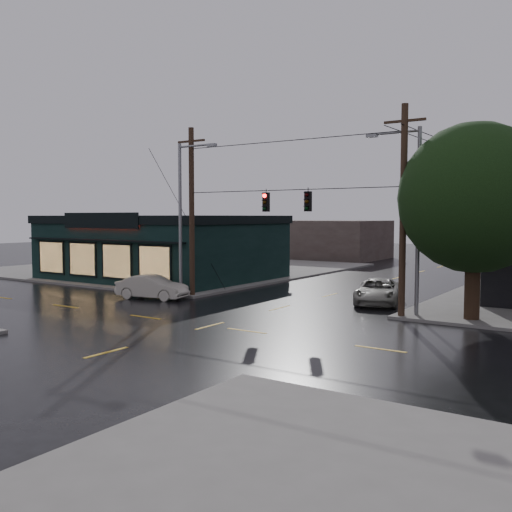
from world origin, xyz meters
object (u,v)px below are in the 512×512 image
Objects in this scene: sedan_cream at (152,287)px; suv_silver at (378,291)px; corner_tree at (475,198)px; utility_pole_nw at (192,297)px; utility_pole_ne at (401,319)px.

sedan_cream reaches higher than suv_silver.
suv_silver is at bearing 153.18° from corner_tree.
corner_tree is at bearing 3.41° from utility_pole_nw.
sedan_cream is (-17.52, -2.83, -5.00)m from corner_tree.
corner_tree is 6.53m from utility_pole_ne.
utility_pole_nw is at bearing 180.00° from utility_pole_ne.
corner_tree is 17.02m from utility_pole_nw.
sedan_cream is at bearing -128.69° from utility_pole_nw.
utility_pole_nw is (-16.01, -0.95, -5.71)m from corner_tree.
corner_tree reaches higher than utility_pole_nw.
sedan_cream is at bearing -170.39° from suv_silver.
utility_pole_nw and utility_pole_ne have the same top height.
utility_pole_nw is at bearing -176.59° from corner_tree.
sedan_cream is 0.86× the size of suv_silver.
utility_pole_ne is (-3.01, -0.95, -5.71)m from corner_tree.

